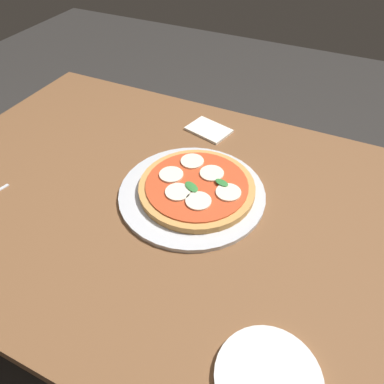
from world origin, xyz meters
name	(u,v)px	position (x,y,z in m)	size (l,w,h in m)	color
ground_plane	(198,340)	(0.00, 0.00, 0.00)	(6.00, 6.00, 0.00)	#2D2B28
dining_table	(201,233)	(0.00, 0.00, 0.64)	(1.59, 0.94, 0.73)	brown
serving_tray	(192,193)	(-0.05, 0.04, 0.73)	(0.38, 0.38, 0.01)	silver
pizza	(197,187)	(-0.04, 0.05, 0.75)	(0.30, 0.30, 0.03)	tan
plate_white	(268,379)	(0.26, -0.31, 0.73)	(0.18, 0.18, 0.01)	white
napkin	(209,130)	(-0.12, 0.33, 0.73)	(0.13, 0.09, 0.01)	white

